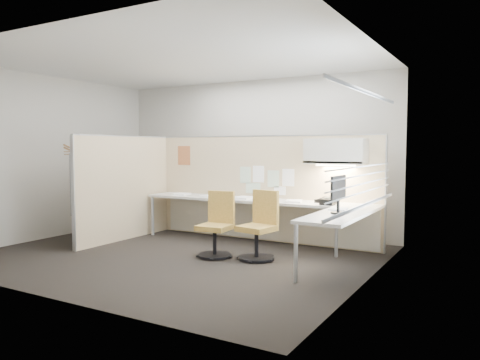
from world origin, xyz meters
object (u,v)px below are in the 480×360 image
Objects in this scene: desk at (270,209)px; monitor at (338,192)px; chair_left at (217,227)px; phone at (327,201)px; chair_right at (260,228)px.

monitor reaches higher than desk.
chair_left is at bearing 96.21° from monitor.
monitor is 2.23× the size of phone.
monitor is 0.95m from phone.
phone reaches higher than desk.
chair_left is at bearing -143.14° from phone.
chair_left reaches higher than phone.
chair_right is (0.61, 0.16, 0.01)m from chair_left.
chair_right is 1.29m from monitor.
monitor is (1.76, 0.10, 0.58)m from chair_left.
desk is at bearing -177.31° from phone.
chair_right is 1.10m from phone.
monitor is (1.15, -0.07, 0.56)m from chair_right.
monitor is at bearing 6.29° from chair_right.
phone is at bearing 30.61° from monitor.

